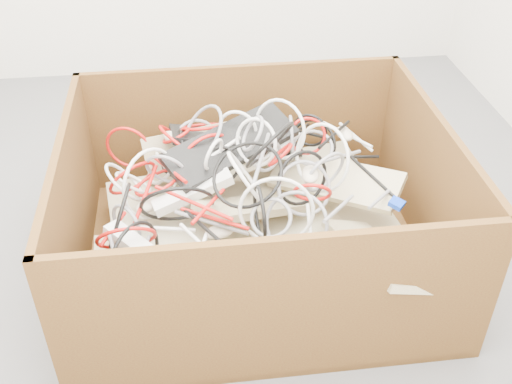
{
  "coord_description": "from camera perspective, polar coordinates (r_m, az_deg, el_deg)",
  "views": [
    {
      "loc": [
        -0.1,
        -1.86,
        1.55
      ],
      "look_at": [
        0.11,
        -0.18,
        0.3
      ],
      "focal_mm": 42.89,
      "sensor_mm": 36.0,
      "label": 1
    }
  ],
  "objects": [
    {
      "name": "ground",
      "position": [
        2.42,
        -3.08,
        -3.47
      ],
      "size": [
        3.0,
        3.0,
        0.0
      ],
      "primitive_type": "plane",
      "color": "#59595C",
      "rests_on": "ground"
    },
    {
      "name": "keyboard_pile",
      "position": [
        2.12,
        0.09,
        -0.76
      ],
      "size": [
        1.08,
        0.89,
        0.39
      ],
      "color": "tan",
      "rests_on": "cardboard_box"
    },
    {
      "name": "power_strip_left",
      "position": [
        2.01,
        -5.9,
        -0.02
      ],
      "size": [
        0.28,
        0.12,
        0.11
      ],
      "primitive_type": "cube",
      "rotation": [
        0.14,
        -0.26,
        0.23
      ],
      "color": "silver",
      "rests_on": "keyboard_pile"
    },
    {
      "name": "cable_tangle",
      "position": [
        2.04,
        -3.18,
        1.73
      ],
      "size": [
        1.06,
        0.86,
        0.49
      ],
      "color": "gray",
      "rests_on": "keyboard_pile"
    },
    {
      "name": "cardboard_box",
      "position": [
        2.19,
        -0.41,
        -3.78
      ],
      "size": [
        1.27,
        1.06,
        0.56
      ],
      "color": "#432410",
      "rests_on": "ground"
    },
    {
      "name": "vga_plug",
      "position": [
        2.05,
        12.99,
        -1.05
      ],
      "size": [
        0.06,
        0.06,
        0.03
      ],
      "primitive_type": "cube",
      "rotation": [
        0.09,
        0.14,
        -0.77
      ],
      "color": "#0C33C2",
      "rests_on": "keyboard_pile"
    },
    {
      "name": "mice_scatter",
      "position": [
        2.1,
        -0.28,
        1.54
      ],
      "size": [
        0.83,
        0.7,
        0.19
      ],
      "color": "#C2B49C",
      "rests_on": "keyboard_pile"
    },
    {
      "name": "power_strip_right",
      "position": [
        1.84,
        -10.41,
        -5.63
      ],
      "size": [
        0.25,
        0.25,
        0.1
      ],
      "primitive_type": "cube",
      "rotation": [
        -0.1,
        0.17,
        -0.78
      ],
      "color": "silver",
      "rests_on": "keyboard_pile"
    }
  ]
}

